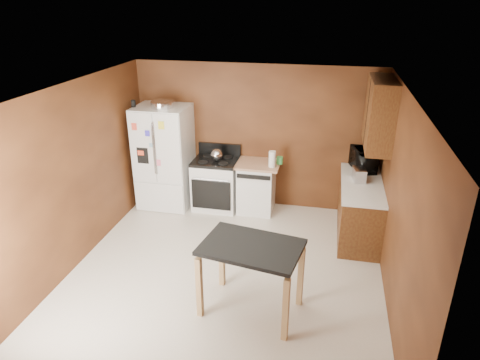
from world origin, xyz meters
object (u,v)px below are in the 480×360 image
(paper_towel, at_px, (272,159))
(microwave, at_px, (363,160))
(kettle, at_px, (217,155))
(green_canister, at_px, (280,160))
(toaster, at_px, (359,175))
(refrigerator, at_px, (165,157))
(pen_cup, at_px, (133,104))
(roasting_pan, at_px, (162,104))
(dishwasher, at_px, (256,186))
(gas_range, at_px, (216,183))
(island, at_px, (251,256))

(paper_towel, xyz_separation_m, microwave, (1.46, 0.18, 0.03))
(kettle, distance_m, green_canister, 1.08)
(toaster, relative_size, refrigerator, 0.15)
(pen_cup, bearing_deg, roasting_pan, 9.24)
(roasting_pan, bearing_deg, pen_cup, -170.76)
(refrigerator, relative_size, dishwasher, 2.02)
(gas_range, bearing_deg, roasting_pan, -173.39)
(refrigerator, height_order, dishwasher, refrigerator)
(pen_cup, xyz_separation_m, microwave, (3.80, 0.27, -0.80))
(island, bearing_deg, gas_range, 113.46)
(paper_towel, bearing_deg, island, -87.19)
(pen_cup, bearing_deg, gas_range, 7.55)
(paper_towel, relative_size, refrigerator, 0.15)
(roasting_pan, relative_size, island, 0.32)
(refrigerator, bearing_deg, island, -51.10)
(toaster, xyz_separation_m, island, (-1.26, -2.16, -0.24))
(roasting_pan, height_order, gas_range, roasting_pan)
(pen_cup, relative_size, kettle, 0.56)
(kettle, xyz_separation_m, paper_towel, (0.96, -0.05, 0.02))
(microwave, relative_size, dishwasher, 0.62)
(gas_range, relative_size, island, 0.89)
(microwave, xyz_separation_m, gas_range, (-2.46, -0.09, -0.59))
(toaster, height_order, refrigerator, refrigerator)
(gas_range, relative_size, dishwasher, 1.24)
(gas_range, distance_m, island, 2.82)
(pen_cup, bearing_deg, toaster, -3.58)
(green_canister, bearing_deg, pen_cup, -174.08)
(roasting_pan, relative_size, toaster, 1.40)
(roasting_pan, xyz_separation_m, green_canister, (1.97, 0.18, -0.90))
(pen_cup, bearing_deg, refrigerator, 15.19)
(roasting_pan, distance_m, pen_cup, 0.48)
(refrigerator, bearing_deg, kettle, 1.55)
(pen_cup, bearing_deg, paper_towel, 2.18)
(kettle, xyz_separation_m, gas_range, (-0.03, 0.04, -0.54))
(green_canister, bearing_deg, toaster, -20.81)
(roasting_pan, height_order, refrigerator, roasting_pan)
(toaster, relative_size, dishwasher, 0.31)
(microwave, bearing_deg, refrigerator, 76.08)
(kettle, height_order, toaster, kettle)
(paper_towel, height_order, dishwasher, paper_towel)
(paper_towel, relative_size, microwave, 0.48)
(kettle, relative_size, gas_range, 0.19)
(paper_towel, xyz_separation_m, green_canister, (0.11, 0.16, -0.07))
(island, bearing_deg, kettle, 113.15)
(dishwasher, bearing_deg, toaster, -14.70)
(roasting_pan, relative_size, refrigerator, 0.22)
(refrigerator, distance_m, gas_range, 1.01)
(green_canister, relative_size, gas_range, 0.11)
(toaster, height_order, dishwasher, toaster)
(pen_cup, distance_m, toaster, 3.83)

